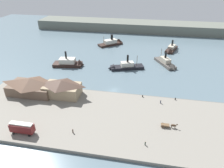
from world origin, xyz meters
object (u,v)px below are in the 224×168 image
ferry_shed_customs_shed (31,85)px  mooring_post_east (175,99)px  ferry_approaching_east (123,67)px  horse_cart (168,125)px  pedestrian_at_waters_edge (73,131)px  street_tram (22,127)px  pedestrian_near_cart (145,143)px  ferry_mid_harbor (71,63)px  ferry_moored_east (171,49)px  ferry_approaching_west (167,64)px  ferry_outer_harbor (113,43)px  mooring_post_center_west (143,96)px  ferry_shed_east_terminal (62,88)px  pedestrian_walking_west (161,102)px

ferry_shed_customs_shed → mooring_post_east: ferry_shed_customs_shed is taller
ferry_approaching_east → ferry_shed_customs_shed: bearing=-136.1°
horse_cart → pedestrian_at_waters_edge: bearing=-164.8°
street_tram → pedestrian_near_cart: street_tram is taller
ferry_approaching_east → ferry_mid_harbor: bearing=-177.4°
ferry_shed_customs_shed → pedestrian_near_cart: ferry_shed_customs_shed is taller
pedestrian_at_waters_edge → ferry_moored_east: bearing=67.2°
ferry_approaching_west → street_tram: bearing=-126.6°
ferry_outer_harbor → ferry_mid_harbor: (-17.58, -42.85, 0.14)m
horse_cart → mooring_post_center_west: 20.78m
ferry_shed_east_terminal → mooring_post_center_west: ferry_shed_east_terminal is taller
pedestrian_at_waters_edge → ferry_approaching_east: (9.64, 56.79, -0.63)m
ferry_approaching_east → ferry_outer_harbor: size_ratio=1.10×
pedestrian_walking_west → ferry_mid_harbor: size_ratio=0.09×
pedestrian_at_waters_edge → ferry_outer_harbor: 98.31m
ferry_approaching_east → pedestrian_at_waters_edge: bearing=-99.6°
pedestrian_at_waters_edge → ferry_approaching_east: bearing=80.4°
mooring_post_east → ferry_shed_east_terminal: bearing=-173.7°
ferry_moored_east → street_tram: bearing=-120.2°
ferry_moored_east → horse_cart: bearing=-94.2°
mooring_post_east → ferry_outer_harbor: size_ratio=0.05×
ferry_shed_east_terminal → mooring_post_center_west: bearing=8.1°
ferry_shed_customs_shed → horse_cart: 60.80m
street_tram → mooring_post_center_west: 49.46m
pedestrian_walking_west → pedestrian_at_waters_edge: bearing=-141.8°
ferry_approaching_east → ferry_approaching_west: bearing=19.9°
street_tram → ferry_approaching_east: (26.34, 60.06, -2.37)m
ferry_shed_customs_shed → ferry_shed_east_terminal: 14.43m
mooring_post_east → mooring_post_center_west: (-13.96, -0.41, 0.00)m
ferry_shed_customs_shed → ferry_approaching_west: bearing=35.7°
pedestrian_near_cart → mooring_post_center_west: bearing=94.7°
pedestrian_near_cart → pedestrian_at_waters_edge: bearing=177.2°
mooring_post_east → ferry_approaching_west: ferry_approaching_west is taller
ferry_shed_customs_shed → ferry_approaching_east: ferry_shed_customs_shed is taller
street_tram → pedestrian_walking_west: bearing=29.9°
mooring_post_center_west → ferry_shed_east_terminal: bearing=-171.9°
pedestrian_at_waters_edge → ferry_approaching_east: 57.60m
ferry_shed_east_terminal → ferry_mid_harbor: (-8.63, 33.34, -3.34)m
street_tram → ferry_moored_east: (55.10, 94.52, -2.34)m
mooring_post_center_west → ferry_mid_harbor: 52.03m
mooring_post_east → ferry_moored_east: 63.87m
street_tram → pedestrian_at_waters_edge: street_tram is taller
ferry_outer_harbor → mooring_post_east: bearing=-60.6°
pedestrian_near_cart → ferry_shed_east_terminal: bearing=148.1°
mooring_post_east → ferry_mid_harbor: bearing=154.1°
ferry_moored_east → ferry_approaching_east: (-28.76, -34.46, -0.03)m
mooring_post_center_west → ferry_moored_east: (16.04, 64.24, -0.28)m
ferry_approaching_east → ferry_approaching_west: 26.50m
pedestrian_near_cart → ferry_outer_harbor: ferry_outer_harbor is taller
ferry_moored_east → ferry_approaching_west: bearing=-98.6°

